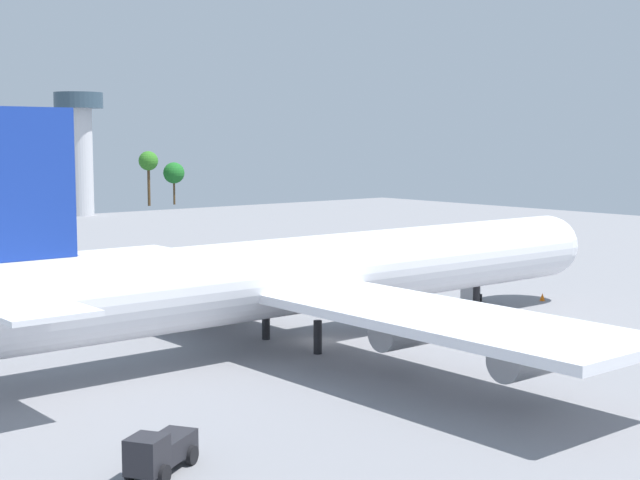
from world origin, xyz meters
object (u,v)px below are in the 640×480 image
Objects in this scene: cargo_airplane at (317,274)px; control_tower at (80,141)px; catering_truck at (470,294)px; safety_cone_nose at (542,297)px; maintenance_van at (160,451)px.

cargo_airplane is 2.51× the size of control_tower.
catering_truck is 135.40m from control_tower.
control_tower is at bearing 85.50° from safety_cone_nose.
safety_cone_nose is at bearing -94.50° from control_tower.
maintenance_van is 0.19× the size of control_tower.
cargo_airplane is at bearing -171.32° from catering_truck.
control_tower is (18.46, 133.19, 15.91)m from catering_truck.
control_tower reaches higher than cargo_airplane.
catering_truck is 6.16× the size of safety_cone_nose.
maintenance_van is 61.77m from safety_cone_nose.
cargo_airplane is at bearing 36.09° from maintenance_van.
control_tower reaches higher than catering_truck.
catering_truck reaches higher than safety_cone_nose.
control_tower is (10.76, 136.75, 16.55)m from safety_cone_nose.
maintenance_van is at bearing -155.53° from catering_truck.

